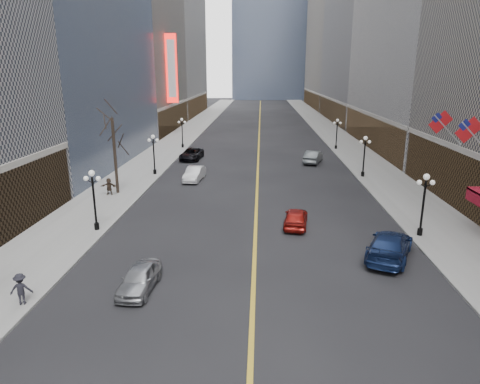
# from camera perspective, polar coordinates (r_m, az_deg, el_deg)

# --- Properties ---
(sidewalk_east) EXTENTS (6.00, 230.00, 0.15)m
(sidewalk_east) POSITION_cam_1_polar(r_m,az_deg,el_deg) (71.56, 13.87, 6.12)
(sidewalk_east) COLOR gray
(sidewalk_east) RESTS_ON ground
(sidewalk_west) EXTENTS (6.00, 230.00, 0.15)m
(sidewalk_west) POSITION_cam_1_polar(r_m,az_deg,el_deg) (71.67, -8.82, 6.40)
(sidewalk_west) COLOR gray
(sidewalk_west) RESTS_ON ground
(lane_line) EXTENTS (0.25, 200.00, 0.02)m
(lane_line) POSITION_cam_1_polar(r_m,az_deg,el_deg) (80.13, 2.56, 7.50)
(lane_line) COLOR gold
(lane_line) RESTS_ON ground
(bldg_east_c) EXTENTS (26.60, 40.60, 48.80)m
(bldg_east_c) POSITION_cam_1_polar(r_m,az_deg,el_deg) (110.12, 19.77, 21.50)
(bldg_east_c) COLOR gray
(bldg_east_c) RESTS_ON ground
(bldg_east_d) EXTENTS (26.60, 46.60, 62.80)m
(bldg_east_d) POSITION_cam_1_polar(r_m,az_deg,el_deg) (152.52, 15.14, 22.65)
(bldg_east_d) COLOR gray
(bldg_east_d) RESTS_ON ground
(streetlamp_east_1) EXTENTS (1.26, 0.44, 4.52)m
(streetlamp_east_1) POSITION_cam_1_polar(r_m,az_deg,el_deg) (32.62, 23.32, -0.78)
(streetlamp_east_1) COLOR black
(streetlamp_east_1) RESTS_ON sidewalk_east
(streetlamp_east_2) EXTENTS (1.26, 0.44, 4.52)m
(streetlamp_east_2) POSITION_cam_1_polar(r_m,az_deg,el_deg) (49.43, 16.26, 5.14)
(streetlamp_east_2) COLOR black
(streetlamp_east_2) RESTS_ON sidewalk_east
(streetlamp_east_3) EXTENTS (1.26, 0.44, 4.52)m
(streetlamp_east_3) POSITION_cam_1_polar(r_m,az_deg,el_deg) (66.86, 12.79, 7.99)
(streetlamp_east_3) COLOR black
(streetlamp_east_3) RESTS_ON sidewalk_east
(streetlamp_west_1) EXTENTS (1.26, 0.44, 4.52)m
(streetlamp_west_1) POSITION_cam_1_polar(r_m,az_deg,el_deg) (32.83, -18.94, -0.23)
(streetlamp_west_1) COLOR black
(streetlamp_west_1) RESTS_ON sidewalk_west
(streetlamp_west_2) EXTENTS (1.26, 0.44, 4.52)m
(streetlamp_west_2) POSITION_cam_1_polar(r_m,az_deg,el_deg) (49.57, -11.44, 5.48)
(streetlamp_west_2) COLOR black
(streetlamp_west_2) RESTS_ON sidewalk_west
(streetlamp_west_3) EXTENTS (1.26, 0.44, 4.52)m
(streetlamp_west_3) POSITION_cam_1_polar(r_m,az_deg,el_deg) (66.96, -7.73, 8.25)
(streetlamp_west_3) COLOR black
(streetlamp_west_3) RESTS_ON sidewalk_west
(flag_4) EXTENTS (2.87, 0.12, 2.87)m
(flag_4) POSITION_cam_1_polar(r_m,az_deg,el_deg) (34.97, 28.42, 7.02)
(flag_4) COLOR #B2B2B7
(flag_4) RESTS_ON ground
(flag_5) EXTENTS (2.87, 0.12, 2.87)m
(flag_5) POSITION_cam_1_polar(r_m,az_deg,el_deg) (39.51, 25.38, 8.19)
(flag_5) COLOR #B2B2B7
(flag_5) RESTS_ON ground
(theatre_marquee) EXTENTS (2.00, 0.55, 12.00)m
(theatre_marquee) POSITION_cam_1_polar(r_m,az_deg,el_deg) (80.94, -9.10, 15.92)
(theatre_marquee) COLOR red
(theatre_marquee) RESTS_ON ground
(tree_west_far) EXTENTS (3.60, 3.60, 7.92)m
(tree_west_far) POSITION_cam_1_polar(r_m,az_deg,el_deg) (41.98, -16.59, 7.95)
(tree_west_far) COLOR #2D231C
(tree_west_far) RESTS_ON sidewalk_west
(car_nb_near) EXTENTS (1.87, 4.17, 1.39)m
(car_nb_near) POSITION_cam_1_polar(r_m,az_deg,el_deg) (24.20, -13.26, -11.10)
(car_nb_near) COLOR #9EA1A5
(car_nb_near) RESTS_ON ground
(car_nb_mid) EXTENTS (2.01, 4.70, 1.51)m
(car_nb_mid) POSITION_cam_1_polar(r_m,az_deg,el_deg) (46.82, -6.10, 2.43)
(car_nb_mid) COLOR silver
(car_nb_mid) RESTS_ON ground
(car_nb_far) EXTENTS (2.86, 5.61, 1.52)m
(car_nb_far) POSITION_cam_1_polar(r_m,az_deg,el_deg) (58.29, -6.47, 5.05)
(car_nb_far) COLOR black
(car_nb_far) RESTS_ON ground
(car_sb_near) EXTENTS (4.53, 6.30, 1.69)m
(car_sb_near) POSITION_cam_1_polar(r_m,az_deg,el_deg) (28.89, 19.35, -6.74)
(car_sb_near) COLOR navy
(car_sb_near) RESTS_ON ground
(car_sb_mid) EXTENTS (2.27, 4.46, 1.46)m
(car_sb_mid) POSITION_cam_1_polar(r_m,az_deg,el_deg) (33.01, 7.47, -3.37)
(car_sb_mid) COLOR maroon
(car_sb_mid) RESTS_ON ground
(car_sb_far) EXTENTS (3.13, 5.23, 1.63)m
(car_sb_far) POSITION_cam_1_polar(r_m,az_deg,el_deg) (56.50, 9.73, 4.65)
(car_sb_far) COLOR #545A5D
(car_sb_far) RESTS_ON ground
(ped_west_walk) EXTENTS (1.15, 0.70, 1.66)m
(ped_west_walk) POSITION_cam_1_polar(r_m,az_deg,el_deg) (24.50, -27.18, -11.43)
(ped_west_walk) COLOR black
(ped_west_walk) RESTS_ON sidewalk_west
(ped_west_far) EXTENTS (1.51, 0.44, 1.62)m
(ped_west_far) POSITION_cam_1_polar(r_m,az_deg,el_deg) (42.44, -17.07, 0.71)
(ped_west_far) COLOR #32261B
(ped_west_far) RESTS_ON sidewalk_west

